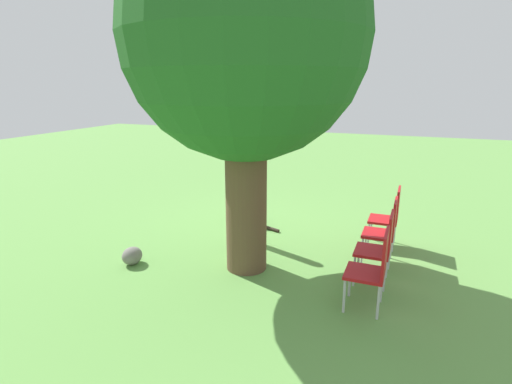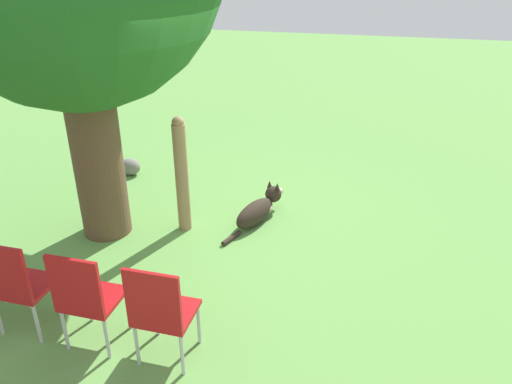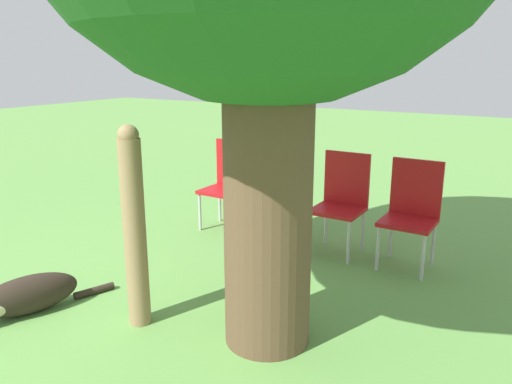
% 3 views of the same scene
% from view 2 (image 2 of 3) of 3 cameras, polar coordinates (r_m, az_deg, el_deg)
% --- Properties ---
extents(ground_plane, '(30.00, 30.00, 0.00)m').
position_cam_2_polar(ground_plane, '(6.01, -7.01, -3.97)').
color(ground_plane, '#609947').
extents(dog, '(1.14, 0.52, 0.40)m').
position_cam_2_polar(dog, '(6.02, 0.33, -2.01)').
color(dog, '#2D231C').
rests_on(dog, ground_plane).
extents(fence_post, '(0.15, 0.15, 1.38)m').
position_cam_2_polar(fence_post, '(5.68, -8.49, 1.98)').
color(fence_post, '#937551').
rests_on(fence_post, ground_plane).
extents(red_chair_0, '(0.43, 0.45, 0.93)m').
position_cam_2_polar(red_chair_0, '(3.97, -10.85, -13.06)').
color(red_chair_0, '#B21419').
rests_on(red_chair_0, ground_plane).
extents(red_chair_1, '(0.43, 0.45, 0.93)m').
position_cam_2_polar(red_chair_1, '(4.26, -18.88, -11.10)').
color(red_chair_1, '#B21419').
rests_on(red_chair_1, ground_plane).
extents(red_chair_2, '(0.43, 0.45, 0.93)m').
position_cam_2_polar(red_chair_2, '(4.62, -25.68, -9.25)').
color(red_chair_2, '#B21419').
rests_on(red_chair_2, ground_plane).
extents(garden_rock, '(0.26, 0.30, 0.25)m').
position_cam_2_polar(garden_rock, '(7.50, -14.20, 2.81)').
color(garden_rock, slate).
rests_on(garden_rock, ground_plane).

